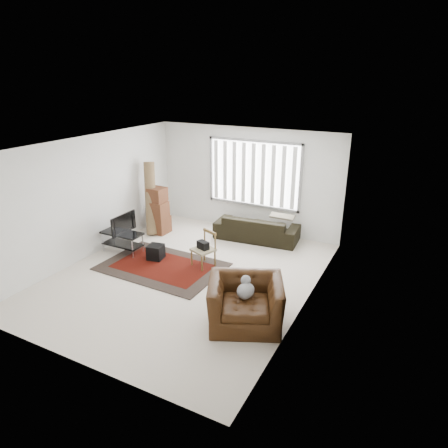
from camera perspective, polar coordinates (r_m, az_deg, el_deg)
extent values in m
plane|color=beige|center=(8.42, -5.35, -7.28)|extent=(6.00, 6.00, 0.00)
cube|color=white|center=(7.54, -6.04, 11.13)|extent=(5.00, 6.00, 0.02)
cube|color=white|center=(10.41, 3.31, 6.29)|extent=(5.00, 0.02, 2.70)
cube|color=white|center=(5.81, -21.96, -7.42)|extent=(5.00, 0.02, 2.70)
cube|color=white|center=(9.42, -18.60, 3.66)|extent=(0.02, 6.00, 2.70)
cube|color=white|center=(6.92, 12.03, -1.76)|extent=(0.02, 6.00, 2.70)
cube|color=white|center=(10.27, 4.32, 7.21)|extent=(2.40, 0.01, 1.60)
cube|color=gray|center=(10.25, 4.27, 7.18)|extent=(2.52, 0.06, 1.72)
cube|color=white|center=(10.21, 4.18, 7.14)|extent=(2.40, 0.02, 1.55)
cube|color=black|center=(8.82, -8.81, -6.00)|extent=(2.61, 1.78, 0.02)
cube|color=#450C06|center=(8.82, -8.81, -5.94)|extent=(2.07, 1.23, 0.00)
cube|color=black|center=(9.54, -14.39, -1.28)|extent=(0.98, 0.44, 0.04)
cube|color=black|center=(9.65, -14.24, -2.79)|extent=(0.94, 0.41, 0.03)
cylinder|color=#B2B2B7|center=(9.79, -16.93, -2.41)|extent=(0.03, 0.03, 0.49)
cylinder|color=#B2B2B7|center=(9.23, -12.94, -3.45)|extent=(0.03, 0.03, 0.49)
cylinder|color=#B2B2B7|center=(10.04, -15.48, -1.67)|extent=(0.03, 0.03, 0.49)
cylinder|color=#B2B2B7|center=(9.49, -11.52, -2.64)|extent=(0.03, 0.03, 0.49)
imported|color=black|center=(9.46, -14.52, 0.11)|extent=(0.10, 0.80, 0.46)
cube|color=black|center=(9.11, -9.74, -3.95)|extent=(0.38, 0.38, 0.33)
cube|color=#59311C|center=(10.62, -9.23, -0.04)|extent=(0.50, 0.46, 0.45)
cube|color=#59311C|center=(10.45, -9.37, 2.07)|extent=(0.46, 0.41, 0.40)
cube|color=#59311C|center=(10.39, -9.51, 4.17)|extent=(0.41, 0.41, 0.36)
cube|color=silver|center=(10.96, -9.18, 1.44)|extent=(0.59, 0.25, 0.74)
cylinder|color=brown|center=(10.44, -10.46, 3.63)|extent=(0.62, 0.74, 1.87)
imported|color=black|center=(10.01, 4.71, -0.05)|extent=(2.15, 1.09, 0.80)
cube|color=#847756|center=(8.59, -3.00, -3.70)|extent=(0.55, 0.55, 0.05)
cylinder|color=brown|center=(8.70, -4.64, -4.84)|extent=(0.04, 0.04, 0.40)
cylinder|color=brown|center=(8.44, -3.16, -5.63)|extent=(0.04, 0.04, 0.40)
cylinder|color=brown|center=(8.90, -2.79, -4.19)|extent=(0.04, 0.04, 0.40)
cylinder|color=brown|center=(8.65, -1.30, -4.94)|extent=(0.04, 0.04, 0.40)
cube|color=brown|center=(8.55, -2.05, -1.12)|extent=(0.39, 0.18, 0.06)
cube|color=brown|center=(8.74, -2.79, -1.82)|extent=(0.05, 0.05, 0.40)
cube|color=brown|center=(8.49, -1.27, -2.51)|extent=(0.05, 0.05, 0.40)
cube|color=black|center=(8.54, -3.01, -3.04)|extent=(0.30, 0.24, 0.17)
imported|color=#381E0B|center=(6.70, 3.09, -10.74)|extent=(1.54, 1.47, 0.90)
ellipsoid|color=#59595B|center=(6.63, 3.11, -9.75)|extent=(0.36, 0.40, 0.22)
sphere|color=#59595B|center=(6.71, 3.13, -8.01)|extent=(0.17, 0.17, 0.17)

